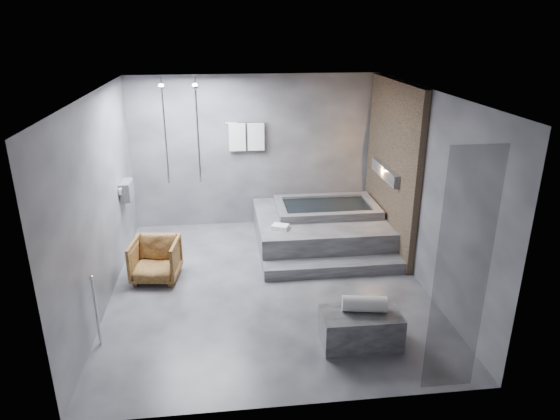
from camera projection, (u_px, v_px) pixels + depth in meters
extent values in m
plane|color=#323234|center=(268.00, 285.00, 7.39)|extent=(5.00, 5.00, 0.00)
cube|color=#535356|center=(267.00, 93.00, 6.40)|extent=(4.50, 5.00, 0.04)
cube|color=#3D3D42|center=(255.00, 152.00, 9.21)|extent=(4.50, 0.04, 2.80)
cube|color=#3D3D42|center=(293.00, 284.00, 4.57)|extent=(4.50, 0.04, 2.80)
cube|color=#3D3D42|center=(100.00, 202.00, 6.64)|extent=(0.04, 5.00, 2.80)
cube|color=#3D3D42|center=(424.00, 190.00, 7.14)|extent=(0.04, 5.00, 2.80)
cube|color=#8A6E50|center=(391.00, 166.00, 8.29)|extent=(0.10, 2.40, 2.78)
cube|color=#FF9938|center=(386.00, 172.00, 8.32)|extent=(0.14, 1.20, 0.20)
cube|color=gray|center=(127.00, 190.00, 8.06)|extent=(0.16, 0.42, 0.30)
imported|color=beige|center=(127.00, 195.00, 7.98)|extent=(0.08, 0.08, 0.21)
imported|color=beige|center=(129.00, 192.00, 8.18)|extent=(0.07, 0.07, 0.15)
cylinder|color=silver|center=(198.00, 131.00, 8.51)|extent=(0.04, 0.04, 1.80)
cylinder|color=silver|center=(165.00, 132.00, 8.45)|extent=(0.04, 0.04, 1.80)
cylinder|color=silver|center=(246.00, 123.00, 8.95)|extent=(0.75, 0.02, 0.02)
cube|color=white|center=(237.00, 137.00, 9.00)|extent=(0.30, 0.06, 0.50)
cube|color=white|center=(256.00, 137.00, 9.03)|extent=(0.30, 0.06, 0.50)
cylinder|color=silver|center=(96.00, 312.00, 5.88)|extent=(0.04, 0.04, 0.90)
cube|color=black|center=(461.00, 276.00, 4.81)|extent=(0.55, 0.01, 2.60)
cube|color=#37373A|center=(320.00, 228.00, 8.76)|extent=(2.20, 2.00, 0.50)
cube|color=#37373A|center=(334.00, 267.00, 7.72)|extent=(2.20, 0.36, 0.18)
cube|color=#303033|center=(361.00, 328.00, 5.97)|extent=(0.95, 0.53, 0.42)
imported|color=#462B11|center=(156.00, 260.00, 7.47)|extent=(0.76, 0.77, 0.63)
cylinder|color=silver|center=(364.00, 304.00, 5.91)|extent=(0.55, 0.28, 0.19)
cube|color=white|center=(280.00, 227.00, 8.09)|extent=(0.31, 0.28, 0.07)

